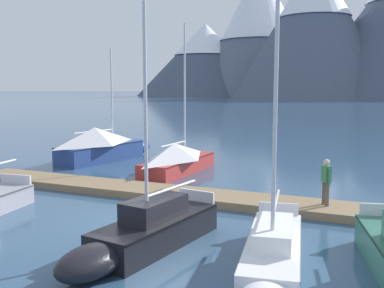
# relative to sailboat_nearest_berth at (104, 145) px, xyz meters

# --- Properties ---
(ground_plane) EXTENTS (700.00, 700.00, 0.00)m
(ground_plane) POSITION_rel_sailboat_nearest_berth_xyz_m (7.93, -10.86, -0.98)
(ground_plane) COLOR #2D4C6B
(mountain_west_summit) EXTENTS (67.93, 67.93, 35.05)m
(mountain_west_summit) POSITION_rel_sailboat_nearest_berth_xyz_m (-63.73, 187.30, 17.35)
(mountain_west_summit) COLOR #424C60
(mountain_west_summit) RESTS_ON ground
(mountain_central_massif) EXTENTS (64.30, 64.30, 61.53)m
(mountain_central_massif) POSITION_rel_sailboat_nearest_berth_xyz_m (-38.04, 192.91, 32.02)
(mountain_central_massif) COLOR slate
(mountain_central_massif) RESTS_ON ground
(mountain_shoulder_ridge) EXTENTS (62.36, 62.36, 53.57)m
(mountain_shoulder_ridge) POSITION_rel_sailboat_nearest_berth_xyz_m (-8.25, 158.58, 26.98)
(mountain_shoulder_ridge) COLOR #4C566B
(mountain_shoulder_ridge) RESTS_ON ground
(dock) EXTENTS (20.55, 2.58, 0.30)m
(dock) POSITION_rel_sailboat_nearest_berth_xyz_m (7.93, -6.86, -0.83)
(dock) COLOR #846B4C
(dock) RESTS_ON ground
(sailboat_nearest_berth) EXTENTS (3.35, 7.44, 6.89)m
(sailboat_nearest_berth) POSITION_rel_sailboat_nearest_berth_xyz_m (0.00, 0.00, 0.00)
(sailboat_nearest_berth) COLOR navy
(sailboat_nearest_berth) RESTS_ON ground
(sailboat_mid_dock_port) EXTENTS (2.24, 6.81, 7.92)m
(sailboat_mid_dock_port) POSITION_rel_sailboat_nearest_berth_xyz_m (5.91, -1.80, -0.20)
(sailboat_mid_dock_port) COLOR #B2332D
(sailboat_mid_dock_port) RESTS_ON ground
(sailboat_mid_dock_starboard) EXTENTS (2.32, 6.13, 6.82)m
(sailboat_mid_dock_starboard) POSITION_rel_sailboat_nearest_berth_xyz_m (9.76, -12.82, -0.42)
(sailboat_mid_dock_starboard) COLOR black
(sailboat_mid_dock_starboard) RESTS_ON ground
(sailboat_far_berth) EXTENTS (2.13, 6.26, 8.58)m
(sailboat_far_berth) POSITION_rel_sailboat_nearest_berth_xyz_m (13.39, -13.05, -0.48)
(sailboat_far_berth) COLOR white
(sailboat_far_berth) RESTS_ON ground
(person_on_dock) EXTENTS (0.39, 0.51, 1.69)m
(person_on_dock) POSITION_rel_sailboat_nearest_berth_xyz_m (14.01, -6.91, 0.29)
(person_on_dock) COLOR brown
(person_on_dock) RESTS_ON dock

